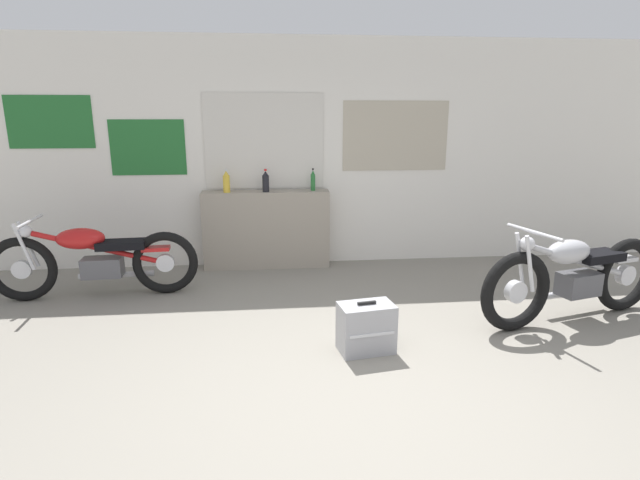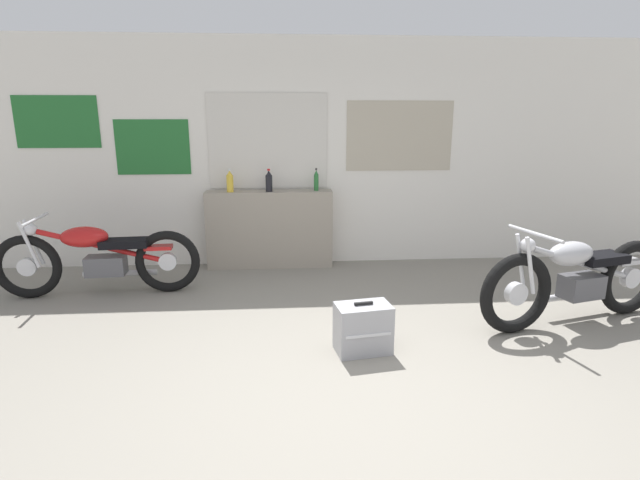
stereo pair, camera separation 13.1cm
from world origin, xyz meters
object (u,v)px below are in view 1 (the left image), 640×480
Objects in this scene: bottle_left_center at (266,182)px; hard_case_silver at (366,328)px; bottle_center at (313,181)px; motorcycle_silver at (574,276)px; bottle_leftmost at (226,182)px; motorcycle_red at (95,259)px.

hard_case_silver is at bearing -71.28° from bottle_left_center.
bottle_center is 3.07m from motorcycle_silver.
motorcycle_red is (-1.32, -0.86, -0.68)m from bottle_leftmost.
bottle_center is 0.14× the size of motorcycle_silver.
bottle_center is 2.63m from motorcycle_red.
motorcycle_red is (-1.79, -0.86, -0.68)m from bottle_left_center.
motorcycle_silver reaches higher than motorcycle_red.
motorcycle_red is 4.42× the size of hard_case_silver.
bottle_center is at bearing 2.25° from bottle_leftmost.
bottle_leftmost reaches higher than motorcycle_silver.
motorcycle_silver is at bearing -13.02° from motorcycle_red.
bottle_left_center reaches higher than motorcycle_red.
bottle_center is (0.58, 0.05, -0.00)m from bottle_left_center.
motorcycle_red is at bearing -154.48° from bottle_left_center.
motorcycle_silver is at bearing 12.21° from hard_case_silver.
motorcycle_silver reaches higher than hard_case_silver.
motorcycle_silver is (3.31, -1.93, -0.66)m from bottle_leftmost.
bottle_leftmost is 1.02× the size of bottle_left_center.
motorcycle_silver is 4.25× the size of hard_case_silver.
motorcycle_silver is at bearing -34.16° from bottle_left_center.
bottle_leftmost is 1.03× the size of bottle_center.
bottle_center is at bearing 4.51° from bottle_left_center.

